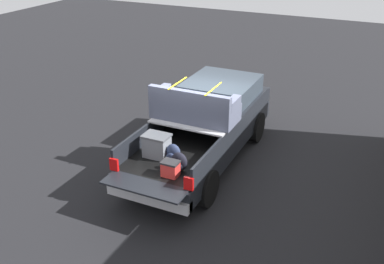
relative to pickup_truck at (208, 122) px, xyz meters
name	(u,v)px	position (x,y,z in m)	size (l,w,h in m)	color
ground_plane	(202,161)	(-0.35, 0.00, -0.97)	(40.00, 40.00, 0.00)	black
pickup_truck	(208,122)	(0.00, 0.00, 0.00)	(6.05, 2.06, 2.23)	black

